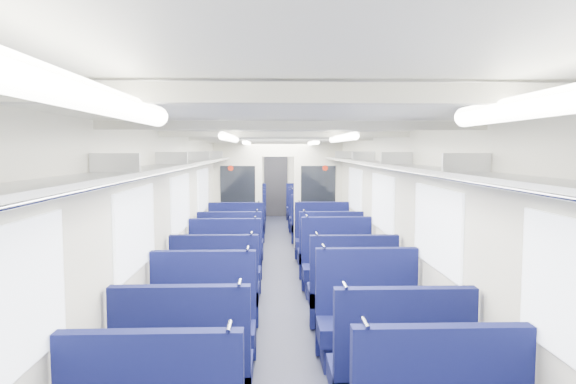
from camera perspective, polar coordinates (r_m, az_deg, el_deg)
floor at (r=7.84m, az=-0.74°, el=-11.14°), size 2.80×18.00×0.01m
ceiling at (r=7.55m, az=-0.76°, el=6.29°), size 2.80×18.00×0.01m
wall_left at (r=7.71m, az=-11.23°, el=-2.59°), size 0.02×18.00×2.35m
dado_left at (r=7.85m, az=-11.02°, el=-8.57°), size 0.03×17.90×0.70m
wall_right at (r=7.76m, az=9.65°, el=-2.51°), size 0.02×18.00×2.35m
dado_right at (r=7.90m, az=9.46°, el=-8.46°), size 0.03×17.90×0.70m
wall_far at (r=16.57m, az=-1.37°, el=1.36°), size 2.80×0.02×2.35m
luggage_rack_left at (r=7.62m, az=-9.93°, el=3.37°), size 0.36×17.40×0.18m
luggage_rack_right at (r=7.67m, az=8.36°, el=3.40°), size 0.36×17.40×0.18m
windows at (r=7.12m, az=-0.68°, el=-1.11°), size 2.78×15.60×0.75m
ceiling_fittings at (r=7.28m, az=-0.72°, el=5.87°), size 2.70×16.06×0.11m
end_door at (r=16.52m, az=-1.37°, el=0.75°), size 0.75×0.06×2.00m
bulkhead at (r=11.16m, az=-1.12°, el=0.04°), size 2.80×0.10×2.35m
seat_8 at (r=4.32m, az=-11.46°, el=-19.72°), size 1.05×0.58×1.17m
seat_9 at (r=4.28m, az=12.24°, el=-19.97°), size 1.05×0.58×1.17m
seat_10 at (r=5.26m, az=-9.54°, el=-15.14°), size 1.05×0.58×1.17m
seat_11 at (r=5.39m, az=8.97°, el=-14.64°), size 1.05×0.58×1.17m
seat_12 at (r=6.44m, az=-8.04°, el=-11.39°), size 1.05×0.58×1.17m
seat_13 at (r=6.41m, az=7.11°, el=-11.46°), size 1.05×0.58×1.17m
seat_14 at (r=7.55m, az=-7.10°, el=-8.98°), size 1.05×0.58×1.17m
seat_15 at (r=7.71m, az=5.52°, el=-8.68°), size 1.05×0.58×1.17m
seat_16 at (r=8.63m, az=-6.42°, el=-7.23°), size 1.05×0.58×1.17m
seat_17 at (r=8.64m, az=4.70°, el=-7.21°), size 1.05×0.58×1.17m
seat_18 at (r=9.80m, az=-5.87°, el=-5.79°), size 1.05×0.58×1.17m
seat_19 at (r=9.86m, az=3.86°, el=-5.71°), size 1.05×0.58×1.17m
seat_20 at (r=11.93m, az=-5.15°, el=-3.90°), size 1.05×0.58×1.17m
seat_21 at (r=11.80m, az=2.90°, el=-3.98°), size 1.05×0.58×1.17m
seat_22 at (r=12.89m, az=-4.90°, el=-3.25°), size 1.05×0.58×1.17m
seat_23 at (r=13.08m, az=2.43°, el=-3.12°), size 1.05×0.58×1.17m
seat_24 at (r=14.03m, az=-4.66°, el=-2.60°), size 1.05×0.58×1.17m
seat_25 at (r=13.99m, az=2.14°, el=-2.61°), size 1.05×0.58×1.17m
seat_26 at (r=15.22m, az=-4.44°, el=-2.03°), size 1.05×0.58×1.17m
seat_27 at (r=15.34m, az=1.79°, el=-1.96°), size 1.05×0.58×1.17m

